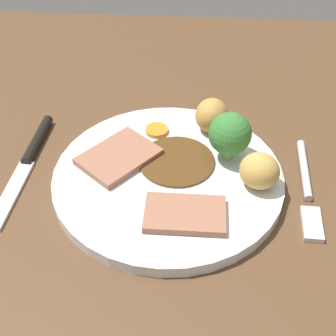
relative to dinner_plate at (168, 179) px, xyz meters
The scene contains 11 objects.
dining_table 2.64cm from the dinner_plate, behind, with size 120.00×84.00×3.60cm, color brown.
dinner_plate is the anchor object (origin of this frame).
gravy_pool 2.48cm from the dinner_plate, 112.46° to the right, with size 8.60×8.60×0.30cm, color #563819.
meat_slice_main 6.26cm from the dinner_plate, 21.14° to the right, with size 8.39×6.16×0.80cm, color #9E664C.
meat_slice_under 6.57cm from the dinner_plate, 108.84° to the left, with size 8.19×5.07×0.80cm, color #9E664C.
roast_potato_left 10.13cm from the dinner_plate, behind, with size 4.31×4.01×3.96cm, color tan.
roast_potato_right 10.20cm from the dinner_plate, 118.59° to the right, with size 4.35×3.90×4.04cm, color #BC8C42.
carrot_coin_front 7.82cm from the dinner_plate, 76.28° to the right, with size 2.73×2.73×0.51cm, color orange.
broccoli_floret 8.49cm from the dinner_plate, 152.52° to the right, with size 4.83×4.83×5.78cm.
fork 15.33cm from the dinner_plate, behind, with size 2.18×15.30×0.90cm.
knife 16.81cm from the dinner_plate, ahead, with size 2.88×18.56×1.20cm.
Camera 1 is at (-1.67, 40.54, 42.77)cm, focal length 53.85 mm.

